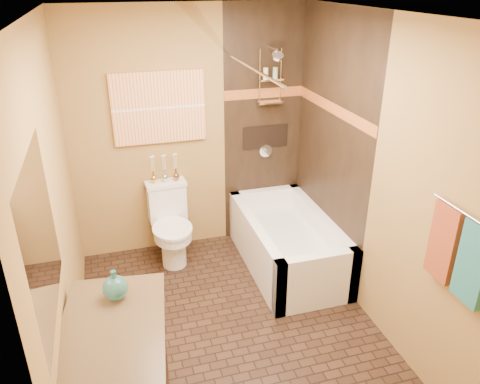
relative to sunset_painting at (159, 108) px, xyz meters
name	(u,v)px	position (x,y,z in m)	size (l,w,h in m)	color
floor	(231,328)	(0.30, -1.48, -1.55)	(3.00, 3.00, 0.00)	black
wall_left	(57,217)	(-0.90, -1.48, -0.30)	(0.02, 3.00, 2.50)	#A0743E
wall_right	(374,177)	(1.50, -1.48, -0.30)	(0.02, 3.00, 2.50)	#A0743E
wall_back	(191,134)	(0.30, 0.02, -0.30)	(2.40, 0.02, 2.50)	#A0743E
wall_front	(315,330)	(0.30, -2.98, -0.30)	(2.40, 0.02, 2.50)	#A0743E
ceiling	(227,14)	(0.30, -1.48, 0.95)	(3.00, 3.00, 0.00)	silver
alcove_tile_back	(263,128)	(1.08, 0.01, -0.30)	(0.85, 0.01, 2.50)	black
alcove_tile_right	(330,147)	(1.49, -0.73, -0.30)	(0.01, 1.50, 2.50)	black
mosaic_band_back	(264,93)	(1.08, 0.00, 0.07)	(0.85, 0.01, 0.10)	#9A3C1C
mosaic_band_right	(333,108)	(1.48, -0.73, 0.07)	(0.01, 1.50, 0.10)	#9A3C1C
alcove_niche	(265,137)	(1.10, 0.01, -0.40)	(0.50, 0.01, 0.25)	black
shower_fixtures	(270,91)	(1.10, -0.10, 0.12)	(0.24, 0.33, 1.16)	silver
curtain_rod	(251,68)	(0.70, -0.73, 0.47)	(0.03, 0.03, 1.55)	silver
towel_bar	(465,214)	(1.45, -2.53, -0.10)	(0.02, 0.02, 0.55)	silver
towel_teal	(473,264)	(1.46, -2.66, -0.37)	(0.05, 0.22, 0.52)	#216C6E
towel_rust	(444,242)	(1.46, -2.40, -0.37)	(0.05, 0.22, 0.52)	maroon
sunset_painting	(159,108)	(0.00, 0.00, 0.00)	(0.90, 0.04, 0.70)	orange
vanity_mirror	(42,240)	(-0.89, -2.23, -0.05)	(0.01, 1.00, 0.90)	white
bathtub	(287,246)	(1.10, -0.73, -1.33)	(0.80, 1.50, 0.55)	white
toilet	(171,224)	(0.00, -0.27, -1.14)	(0.42, 0.61, 0.80)	white
vanity	(119,382)	(-0.62, -2.23, -1.11)	(0.73, 1.06, 0.87)	black
teal_bottle	(115,285)	(-0.57, -1.97, -0.57)	(0.16, 0.16, 0.25)	#22675E
bud_vases	(164,168)	(0.00, -0.09, -0.59)	(0.29, 0.06, 0.28)	gold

